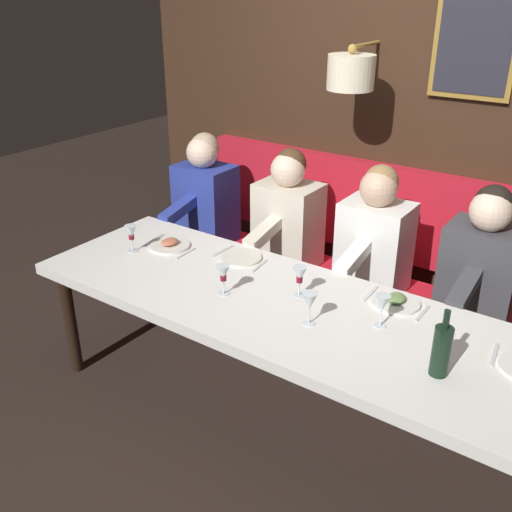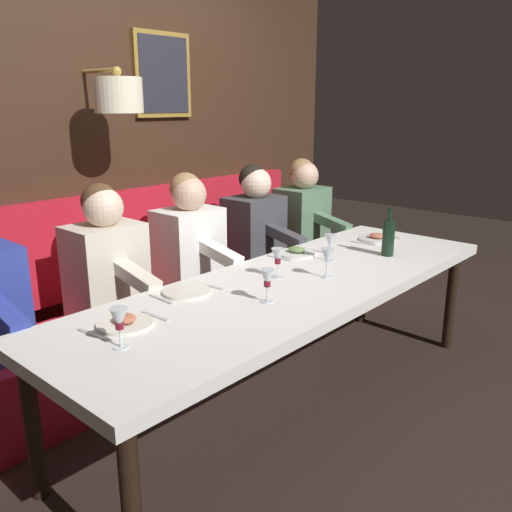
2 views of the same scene
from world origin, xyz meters
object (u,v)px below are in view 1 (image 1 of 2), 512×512
(diner_middle, at_px, (375,235))
(wine_glass_3, at_px, (300,276))
(diner_near, at_px, (482,261))
(wine_glass_4, at_px, (382,304))
(diner_far, at_px, (288,213))
(wine_bottle, at_px, (441,350))
(dining_table, at_px, (290,315))
(diner_farthest, at_px, (205,192))
(wine_glass_0, at_px, (131,233))
(wine_glass_1, at_px, (223,274))
(wine_glass_2, at_px, (310,302))

(diner_middle, xyz_separation_m, wine_glass_3, (-0.78, 0.05, 0.04))
(diner_near, distance_m, wine_glass_4, 0.84)
(diner_far, bearing_deg, wine_bottle, -126.49)
(dining_table, xyz_separation_m, diner_middle, (0.88, -0.04, 0.13))
(wine_glass_3, distance_m, wine_bottle, 0.83)
(diner_middle, relative_size, diner_far, 1.00)
(dining_table, distance_m, diner_farthest, 1.56)
(wine_glass_0, distance_m, wine_glass_4, 1.54)
(dining_table, relative_size, diner_farthest, 3.59)
(wine_glass_1, relative_size, wine_glass_2, 1.00)
(wine_bottle, bearing_deg, dining_table, 80.86)
(wine_glass_0, height_order, wine_glass_3, same)
(diner_middle, relative_size, wine_glass_1, 4.82)
(diner_near, height_order, wine_glass_4, diner_near)
(diner_farthest, bearing_deg, wine_bottle, -116.02)
(diner_near, bearing_deg, diner_farthest, 90.00)
(wine_glass_3, bearing_deg, dining_table, -172.00)
(dining_table, bearing_deg, diner_far, 33.23)
(wine_glass_3, distance_m, wine_glass_4, 0.46)
(diner_farthest, bearing_deg, wine_glass_0, -168.31)
(wine_glass_1, height_order, wine_bottle, wine_bottle)
(diner_middle, bearing_deg, wine_glass_4, -153.50)
(diner_far, bearing_deg, wine_glass_3, -144.20)
(dining_table, bearing_deg, diner_near, -37.10)
(dining_table, bearing_deg, wine_glass_4, -80.80)
(wine_glass_4, bearing_deg, wine_glass_3, 86.41)
(diner_near, relative_size, wine_glass_4, 4.82)
(wine_glass_0, bearing_deg, diner_near, -63.20)
(wine_glass_1, xyz_separation_m, wine_glass_3, (0.21, -0.32, -0.00))
(wine_glass_0, relative_size, wine_bottle, 0.55)
(diner_farthest, xyz_separation_m, wine_glass_0, (-0.89, -0.18, 0.04))
(diner_near, bearing_deg, wine_glass_4, 164.52)
(wine_glass_1, distance_m, wine_bottle, 1.12)
(diner_near, height_order, diner_farthest, same)
(diner_near, xyz_separation_m, diner_far, (0.00, 1.24, 0.00))
(wine_glass_2, bearing_deg, wine_glass_3, 41.26)
(wine_glass_4, bearing_deg, diner_farthest, 64.81)
(diner_near, xyz_separation_m, wine_glass_4, (-0.81, 0.22, 0.04))
(diner_far, distance_m, wine_glass_2, 1.23)
(dining_table, bearing_deg, diner_farthest, 55.43)
(wine_glass_2, distance_m, wine_glass_4, 0.33)
(dining_table, relative_size, wine_glass_1, 17.33)
(dining_table, distance_m, wine_glass_3, 0.20)
(diner_near, relative_size, wine_glass_3, 4.82)
(diner_middle, xyz_separation_m, wine_glass_0, (-0.89, 1.13, 0.04))
(wine_glass_4, bearing_deg, wine_glass_1, 102.73)
(diner_near, bearing_deg, wine_bottle, -173.31)
(diner_near, height_order, wine_bottle, diner_near)
(wine_glass_0, xyz_separation_m, wine_glass_4, (0.08, -1.54, 0.00))
(diner_farthest, relative_size, wine_glass_1, 4.82)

